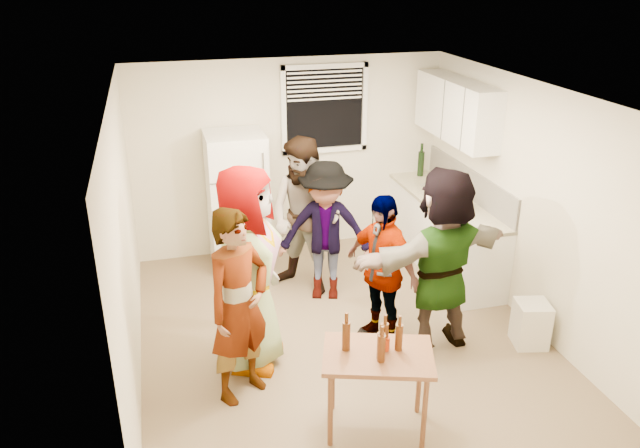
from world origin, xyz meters
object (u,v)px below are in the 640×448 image
object	(u,v)px
guest_grey	(253,361)
guest_stripe	(244,391)
wine_bottle	(420,176)
blue_cup	(453,223)
serving_table	(375,427)
guest_orange	(435,344)
trash_bin	(531,322)
refrigerator	(238,201)
beer_bottle_counter	(461,217)
guest_back_right	(325,295)
beer_bottle_table	(346,349)
red_cup	(384,349)
kettle	(431,190)
guest_black	(378,337)
guest_back_left	(306,289)

from	to	relation	value
guest_grey	guest_stripe	xyz separation A→B (m)	(-0.15, -0.44, 0.00)
wine_bottle	blue_cup	distance (m)	1.65
serving_table	guest_orange	distance (m)	1.40
trash_bin	guest_grey	size ratio (longest dim) A/B	0.23
refrigerator	guest_grey	xyz separation A→B (m)	(-0.20, -2.14, -0.85)
beer_bottle_counter	guest_back_right	size ratio (longest dim) A/B	0.13
blue_cup	serving_table	world-z (taller)	blue_cup
beer_bottle_table	red_cup	distance (m)	0.30
wine_bottle	red_cup	distance (m)	3.92
trash_bin	beer_bottle_table	xyz separation A→B (m)	(-2.14, -0.64, 0.48)
red_cup	guest_orange	size ratio (longest dim) A/B	0.06
beer_bottle_counter	guest_orange	distance (m)	1.55
wine_bottle	guest_back_right	xyz separation A→B (m)	(-1.68, -1.28, -0.90)
red_cup	refrigerator	bearing A→B (deg)	101.85
refrigerator	guest_grey	distance (m)	2.31
trash_bin	guest_back_right	distance (m)	2.28
kettle	guest_stripe	xyz separation A→B (m)	(-2.76, -2.19, -0.90)
guest_stripe	guest_black	world-z (taller)	guest_stripe
wine_bottle	guest_back_right	world-z (taller)	wine_bottle
blue_cup	trash_bin	xyz separation A→B (m)	(0.35, -1.15, -0.65)
wine_bottle	beer_bottle_table	world-z (taller)	wine_bottle
trash_bin	guest_orange	world-z (taller)	trash_bin
trash_bin	guest_black	size ratio (longest dim) A/B	0.30
guest_back_right	guest_back_left	bearing A→B (deg)	148.62
trash_bin	blue_cup	bearing A→B (deg)	106.82
guest_grey	red_cup	bearing A→B (deg)	-116.42
red_cup	guest_black	xyz separation A→B (m)	(0.42, 1.21, -0.73)
guest_back_left	blue_cup	bearing A→B (deg)	24.48
serving_table	guest_back_right	distance (m)	2.25
serving_table	beer_bottle_table	xyz separation A→B (m)	(-0.23, 0.12, 0.73)
trash_bin	guest_stripe	world-z (taller)	trash_bin
guest_stripe	guest_orange	bearing A→B (deg)	-27.34
beer_bottle_counter	blue_cup	bearing A→B (deg)	-143.29
guest_grey	guest_back_right	world-z (taller)	guest_grey
refrigerator	blue_cup	xyz separation A→B (m)	(2.19, -1.43, 0.05)
refrigerator	guest_back_left	bearing A→B (deg)	-53.99
wine_bottle	red_cup	xyz separation A→B (m)	(-1.81, -3.48, -0.17)
serving_table	kettle	bearing A→B (deg)	58.86
beer_bottle_table	guest_black	size ratio (longest dim) A/B	0.16
wine_bottle	beer_bottle_counter	bearing A→B (deg)	-95.71
wine_bottle	guest_back_left	world-z (taller)	wine_bottle
refrigerator	guest_back_right	xyz separation A→B (m)	(0.82, -1.09, -0.85)
guest_stripe	guest_back_right	size ratio (longest dim) A/B	1.09
kettle	guest_back_left	bearing A→B (deg)	-162.27
trash_bin	beer_bottle_table	distance (m)	2.28
guest_stripe	guest_black	size ratio (longest dim) A/B	1.12
guest_back_right	guest_orange	xyz separation A→B (m)	(0.80, -1.25, 0.00)
blue_cup	serving_table	xyz separation A→B (m)	(-1.57, -1.90, -0.90)
trash_bin	beer_bottle_counter	bearing A→B (deg)	98.38
blue_cup	beer_bottle_table	distance (m)	2.53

